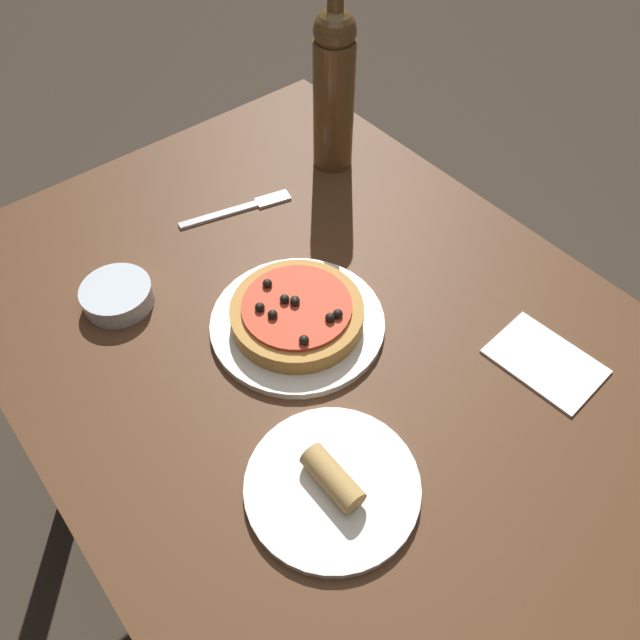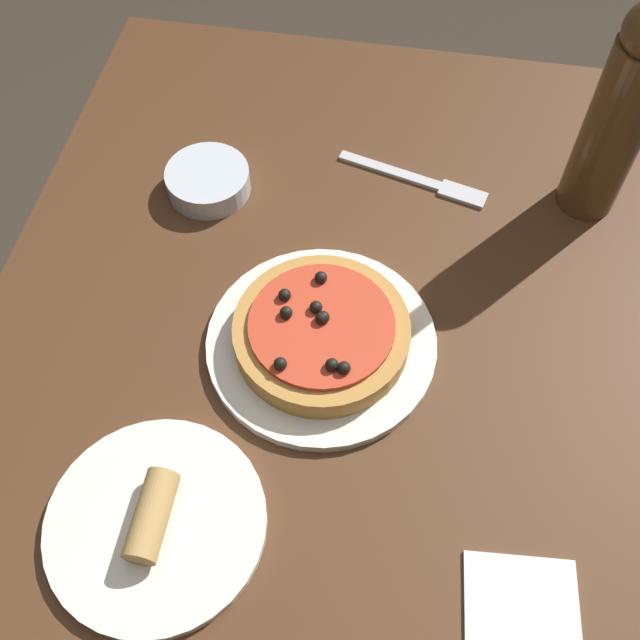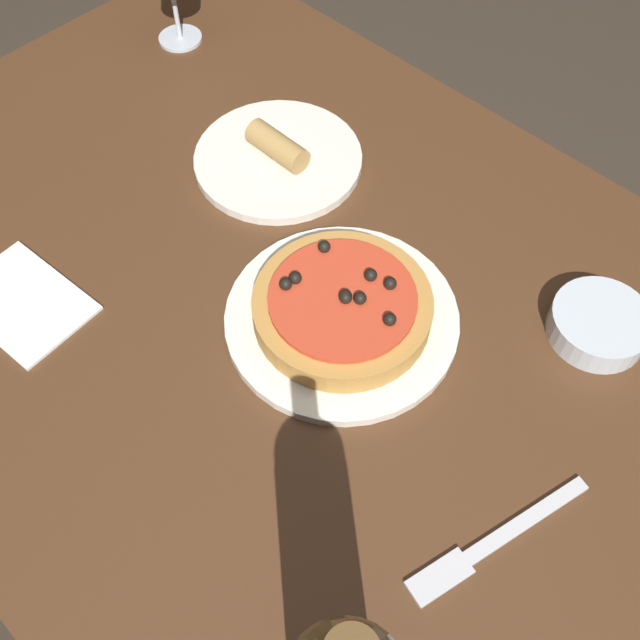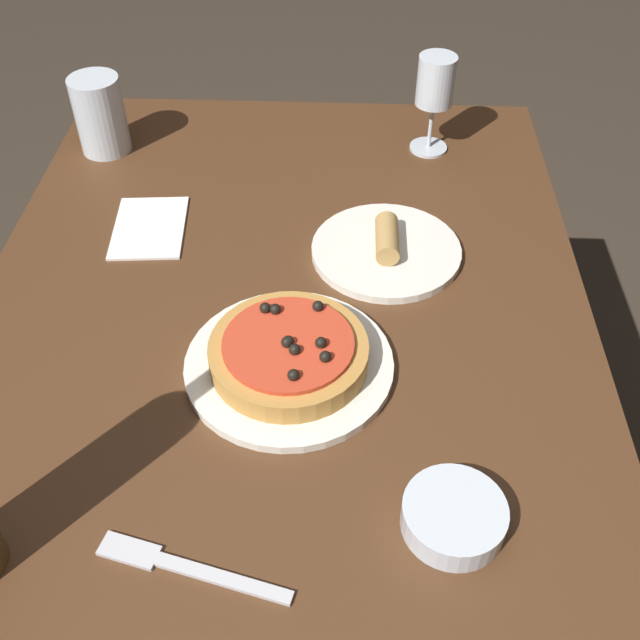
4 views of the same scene
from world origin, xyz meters
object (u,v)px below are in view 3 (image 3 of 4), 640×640
(dinner_plate, at_px, (342,319))
(fork, at_px, (489,545))
(dining_table, at_px, (289,343))
(side_plate, at_px, (278,157))
(pizza, at_px, (342,306))
(side_bowl, at_px, (599,324))

(dinner_plate, bearing_deg, fork, 161.97)
(dining_table, relative_size, fork, 6.05)
(dinner_plate, height_order, side_plate, side_plate)
(dining_table, relative_size, pizza, 6.24)
(side_bowl, height_order, side_plate, side_plate)
(pizza, relative_size, fork, 0.97)
(dining_table, distance_m, fork, 0.35)
(dinner_plate, xyz_separation_m, pizza, (0.00, -0.00, 0.02))
(pizza, height_order, side_bowl, pizza)
(dining_table, distance_m, pizza, 0.14)
(fork, bearing_deg, side_bowl, -153.22)
(pizza, bearing_deg, dining_table, 16.23)
(fork, bearing_deg, side_plate, -98.56)
(dining_table, xyz_separation_m, fork, (-0.33, 0.07, 0.10))
(side_bowl, relative_size, fork, 0.53)
(dining_table, height_order, side_plate, side_plate)
(dinner_plate, bearing_deg, dining_table, 16.05)
(pizza, xyz_separation_m, side_bowl, (-0.21, -0.18, -0.01))
(fork, xyz_separation_m, side_plate, (0.49, -0.21, 0.01))
(fork, relative_size, side_plate, 0.93)
(dining_table, distance_m, dinner_plate, 0.12)
(dining_table, bearing_deg, dinner_plate, -163.95)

